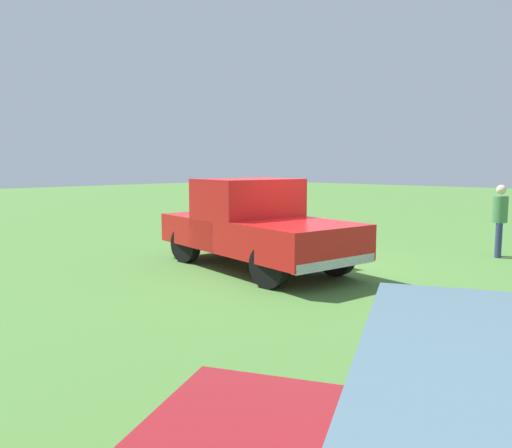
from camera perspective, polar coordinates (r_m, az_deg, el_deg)
The scene contains 4 objects.
ground_plane at distance 10.12m, azimuth 4.44°, elevation -5.10°, with size 80.00×80.00×0.00m, color #477533.
pickup_truck at distance 10.09m, azimuth -0.39°, elevation 0.18°, with size 4.74×2.64×1.79m.
person_bystander at distance 12.51m, azimuth 25.94°, elevation 0.73°, with size 0.41×0.41×1.63m.
traffic_cone at distance 13.64m, azimuth -8.35°, elevation -0.91°, with size 0.32×0.32×0.55m, color orange.
Camera 1 is at (6.19, -7.73, 2.07)m, focal length 35.23 mm.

